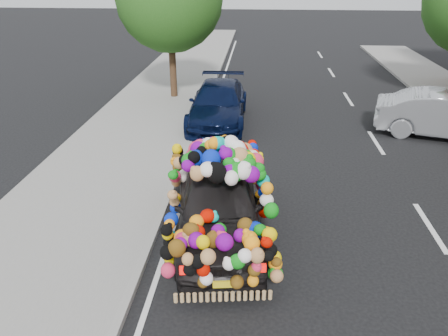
# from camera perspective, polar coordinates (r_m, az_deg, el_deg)

# --- Properties ---
(ground) EXTENTS (100.00, 100.00, 0.00)m
(ground) POSITION_cam_1_polar(r_m,az_deg,el_deg) (9.92, 5.38, -6.81)
(ground) COLOR black
(ground) RESTS_ON ground
(sidewalk) EXTENTS (4.00, 60.00, 0.12)m
(sidewalk) POSITION_cam_1_polar(r_m,az_deg,el_deg) (10.67, -18.45, -5.26)
(sidewalk) COLOR gray
(sidewalk) RESTS_ON ground
(kerb) EXTENTS (0.15, 60.00, 0.13)m
(kerb) POSITION_cam_1_polar(r_m,az_deg,el_deg) (10.10, -8.12, -5.90)
(kerb) COLOR gray
(kerb) RESTS_ON ground
(lane_markings) EXTENTS (6.00, 50.00, 0.01)m
(lane_markings) POSITION_cam_1_polar(r_m,az_deg,el_deg) (10.64, 25.30, -6.96)
(lane_markings) COLOR silver
(lane_markings) RESTS_ON ground
(plush_art_car) EXTENTS (2.64, 4.73, 2.12)m
(plush_art_car) POSITION_cam_1_polar(r_m,az_deg,el_deg) (8.85, -0.78, -2.79)
(plush_art_car) COLOR black
(plush_art_car) RESTS_ON ground
(navy_sedan) EXTENTS (1.95, 4.80, 1.39)m
(navy_sedan) POSITION_cam_1_polar(r_m,az_deg,el_deg) (15.74, -0.77, 8.40)
(navy_sedan) COLOR black
(navy_sedan) RESTS_ON ground
(silver_hatchback) EXTENTS (4.74, 2.69, 1.48)m
(silver_hatchback) POSITION_cam_1_polar(r_m,az_deg,el_deg) (16.10, 27.13, 6.15)
(silver_hatchback) COLOR #A8AAAF
(silver_hatchback) RESTS_ON ground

